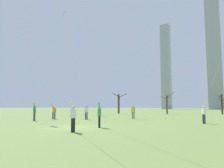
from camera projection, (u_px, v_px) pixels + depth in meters
ground_plane at (76, 127)px, 16.24m from camera, size 400.00×400.00×0.00m
kite_flyer_midfield_right_orange at (36, 67)px, 25.87m from camera, size 5.28×8.00×21.14m
kite_flyer_foreground_right_teal at (66, 51)px, 11.12m from camera, size 4.47×9.15×14.49m
kite_flyer_midfield_center_pink at (93, 75)px, 15.35m from camera, size 0.90×5.58×14.02m
kite_flyer_far_back_blue at (211, 93)px, 18.98m from camera, size 4.41×4.02×11.82m
kite_flyer_midfield_left_white at (30, 67)px, 25.46m from camera, size 8.05×4.24×21.22m
bystander_strolling_midfield at (133, 112)px, 27.42m from camera, size 0.51×0.22×1.62m
bystander_watching_nearby at (86, 112)px, 25.89m from camera, size 0.30×0.48×1.62m
distant_kite_low_near_trees_green at (65, 18)px, 48.85m from camera, size 7.31×2.50×23.49m
distant_kite_drifting_left_yellow at (80, 9)px, 41.15m from camera, size 1.68×3.30×23.21m
bare_tree_left_of_center at (119, 103)px, 47.82m from camera, size 2.18×3.18×4.47m
bare_tree_rightmost at (222, 104)px, 42.46m from camera, size 2.03×2.09×3.89m
bare_tree_right_of_center at (167, 103)px, 44.76m from camera, size 3.36×1.97×4.47m
skyline_squat_block at (214, 51)px, 122.28m from camera, size 7.66×6.22×74.38m
skyline_slender_spire at (166, 66)px, 134.09m from camera, size 5.57×5.12×52.33m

